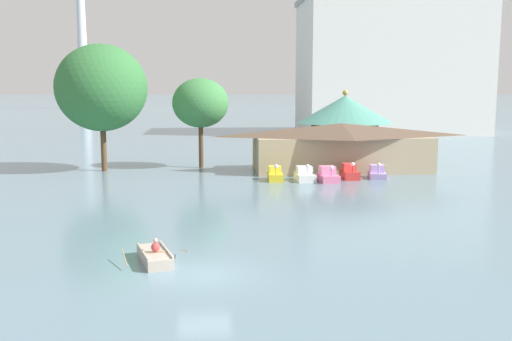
{
  "coord_description": "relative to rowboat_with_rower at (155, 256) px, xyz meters",
  "views": [
    {
      "loc": [
        0.16,
        -25.81,
        8.63
      ],
      "look_at": [
        4.3,
        20.77,
        1.96
      ],
      "focal_mm": 39.88,
      "sensor_mm": 36.0,
      "label": 1
    }
  ],
  "objects": [
    {
      "name": "ground_plane",
      "position": [
        2.47,
        -2.26,
        -0.3
      ],
      "size": [
        2000.0,
        2000.0,
        0.0
      ],
      "primitive_type": "plane",
      "color": "slate"
    },
    {
      "name": "boathouse",
      "position": [
        17.06,
        31.39,
        2.35
      ],
      "size": [
        19.86,
        8.42,
        5.08
      ],
      "color": "tan",
      "rests_on": "ground"
    },
    {
      "name": "rowboat_with_rower",
      "position": [
        0.0,
        0.0,
        0.0
      ],
      "size": [
        3.44,
        3.57,
        1.3
      ],
      "rotation": [
        0.0,
        0.0,
        1.84
      ],
      "color": "#ADA393",
      "rests_on": "ground"
    },
    {
      "name": "pedal_boat_lavender",
      "position": [
        19.41,
        25.96,
        0.2
      ],
      "size": [
        2.05,
        2.96,
        1.66
      ],
      "rotation": [
        0.0,
        0.0,
        -1.76
      ],
      "color": "#B299D8",
      "rests_on": "ground"
    },
    {
      "name": "background_building_block",
      "position": [
        38.79,
        82.07,
        12.9
      ],
      "size": [
        35.0,
        19.42,
        26.37
      ],
      "color": "silver",
      "rests_on": "ground"
    },
    {
      "name": "green_roof_pavilion",
      "position": [
        20.32,
        43.15,
        4.32
      ],
      "size": [
        12.11,
        12.11,
        8.57
      ],
      "color": "brown",
      "rests_on": "ground"
    },
    {
      "name": "pedal_boat_pink",
      "position": [
        14.13,
        24.29,
        0.26
      ],
      "size": [
        1.81,
        2.88,
        1.65
      ],
      "rotation": [
        0.0,
        0.0,
        -1.53
      ],
      "color": "pink",
      "rests_on": "ground"
    },
    {
      "name": "pedal_boat_red",
      "position": [
        16.59,
        25.77,
        0.29
      ],
      "size": [
        1.46,
        2.74,
        1.76
      ],
      "rotation": [
        0.0,
        0.0,
        -1.57
      ],
      "color": "red",
      "rests_on": "ground"
    },
    {
      "name": "pedal_boat_white",
      "position": [
        12.02,
        24.91,
        0.24
      ],
      "size": [
        1.76,
        2.87,
        1.75
      ],
      "rotation": [
        0.0,
        0.0,
        -1.54
      ],
      "color": "white",
      "rests_on": "ground"
    },
    {
      "name": "shoreline_tree_tall_left",
      "position": [
        -8.2,
        33.31,
        8.49
      ],
      "size": [
        9.56,
        9.56,
        13.36
      ],
      "color": "brown",
      "rests_on": "ground"
    },
    {
      "name": "pedal_boat_yellow",
      "position": [
        9.22,
        25.4,
        0.23
      ],
      "size": [
        1.48,
        2.88,
        1.71
      ],
      "rotation": [
        0.0,
        0.0,
        -1.62
      ],
      "color": "yellow",
      "rests_on": "ground"
    },
    {
      "name": "shoreline_tree_mid",
      "position": [
        2.1,
        34.98,
        6.84
      ],
      "size": [
        6.18,
        6.18,
        9.88
      ],
      "color": "brown",
      "rests_on": "ground"
    }
  ]
}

